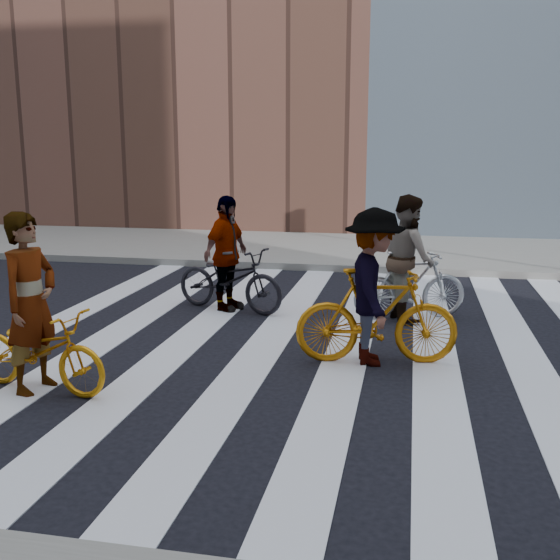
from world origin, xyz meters
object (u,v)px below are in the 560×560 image
(rider_rear, at_px, (226,254))
(bike_silver_mid, at_px, (410,285))
(rider_left, at_px, (31,303))
(bike_yellow_left, at_px, (39,351))
(bike_dark_rear, at_px, (230,279))
(rider_right, at_px, (373,287))
(bike_yellow_right, at_px, (377,316))
(rider_mid, at_px, (408,258))

(rider_rear, bearing_deg, bike_silver_mid, -71.32)
(rider_left, bearing_deg, rider_rear, -5.16)
(bike_yellow_left, xyz_separation_m, bike_dark_rear, (1.06, 3.81, 0.06))
(rider_right, bearing_deg, bike_yellow_right, -98.76)
(rider_left, relative_size, rider_mid, 1.02)
(bike_silver_mid, bearing_deg, rider_mid, 69.51)
(bike_yellow_right, bearing_deg, rider_rear, 40.47)
(bike_yellow_left, relative_size, rider_mid, 0.90)
(bike_silver_mid, relative_size, rider_mid, 0.93)
(rider_left, distance_m, rider_rear, 3.95)
(rider_left, bearing_deg, bike_silver_mid, -35.50)
(bike_dark_rear, bearing_deg, bike_silver_mid, -71.31)
(rider_left, bearing_deg, bike_yellow_left, -79.66)
(bike_dark_rear, bearing_deg, rider_left, -178.02)
(bike_silver_mid, bearing_deg, bike_yellow_left, 114.04)
(bike_silver_mid, relative_size, rider_left, 0.91)
(rider_mid, relative_size, rider_right, 1.00)
(bike_silver_mid, bearing_deg, bike_yellow_right, 149.60)
(rider_left, bearing_deg, bike_dark_rear, -5.86)
(rider_mid, relative_size, rider_rear, 1.03)
(bike_yellow_left, height_order, rider_left, rider_left)
(bike_yellow_right, xyz_separation_m, rider_rear, (-2.51, 2.16, 0.33))
(rider_mid, xyz_separation_m, rider_right, (-0.38, -2.19, -0.00))
(rider_left, distance_m, rider_mid, 5.46)
(rider_mid, bearing_deg, rider_right, 149.60)
(bike_yellow_left, bearing_deg, rider_left, 100.34)
(rider_right, bearing_deg, rider_left, 106.32)
(bike_yellow_right, distance_m, rider_right, 0.36)
(bike_yellow_left, height_order, bike_dark_rear, bike_dark_rear)
(bike_dark_rear, xyz_separation_m, rider_mid, (2.79, 0.03, 0.44))
(bike_yellow_left, distance_m, rider_rear, 3.96)
(bike_silver_mid, distance_m, bike_yellow_right, 2.22)
(bike_yellow_right, relative_size, bike_dark_rear, 1.01)
(rider_mid, bearing_deg, rider_left, 114.04)
(bike_silver_mid, relative_size, bike_dark_rear, 0.91)
(bike_silver_mid, height_order, rider_mid, rider_mid)
(rider_mid, distance_m, rider_right, 2.22)
(bike_yellow_left, relative_size, rider_rear, 0.93)
(bike_yellow_left, relative_size, rider_left, 0.88)
(bike_yellow_left, distance_m, bike_silver_mid, 5.46)
(rider_rear, bearing_deg, bike_yellow_left, -176.63)
(bike_yellow_left, relative_size, bike_silver_mid, 0.97)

